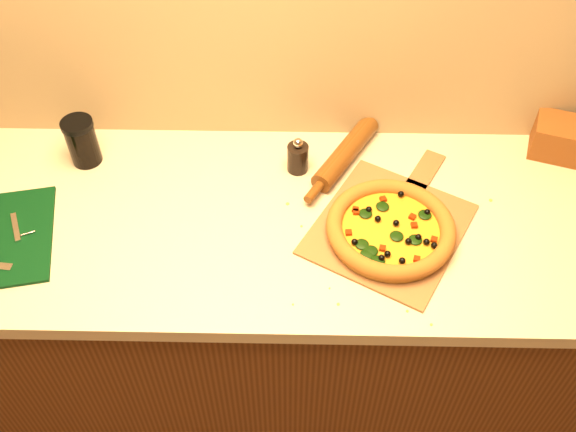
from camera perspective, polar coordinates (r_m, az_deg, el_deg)
The scene contains 9 objects.
cabinet at distance 1.99m, azimuth -2.44°, elevation -9.05°, with size 2.80×0.65×0.86m, color #48240F.
countertop at distance 1.63m, azimuth -2.95°, elevation -0.51°, with size 2.84×0.68×0.04m, color #C0B696.
pizza_peel at distance 1.61m, azimuth 9.16°, elevation -0.78°, with size 0.47×0.53×0.01m.
pizza at distance 1.57m, azimuth 9.10°, elevation -1.12°, with size 0.31×0.31×0.04m.
cutting_board at distance 1.71m, azimuth -23.85°, elevation -1.82°, with size 0.28×0.35×0.02m.
bottle_cap at distance 1.67m, azimuth -20.69°, elevation -1.97°, with size 0.02×0.02×0.01m, color black.
pepper_grinder at distance 1.70m, azimuth 0.88°, elevation 5.26°, with size 0.06×0.06×0.11m.
rolling_pin at distance 1.75m, azimuth 5.17°, elevation 5.63°, with size 0.23×0.37×0.06m.
dark_jar at distance 1.80m, azimuth -17.84°, elevation 6.33°, with size 0.08×0.08×0.13m.
Camera 1 is at (0.10, 0.36, 2.11)m, focal length 40.00 mm.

